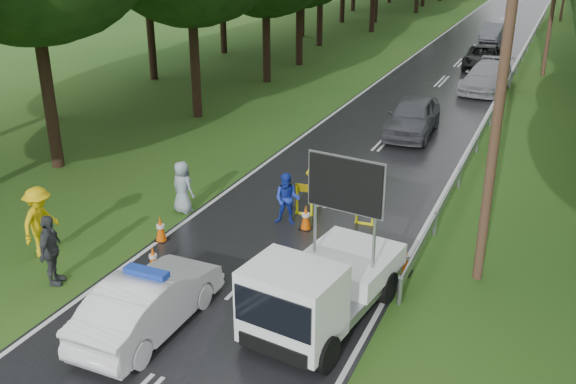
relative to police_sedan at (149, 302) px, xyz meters
The scene contains 21 objects.
ground 3.42m from the police_sedan, 71.45° to the left, with size 160.00×160.00×0.00m, color #1F4B15.
road 33.21m from the police_sedan, 88.16° to the left, with size 7.00×140.00×0.02m, color black.
guardrail 33.19m from the police_sedan, 81.74° to the left, with size 0.12×60.06×0.70m.
utility_pole_near 9.24m from the police_sedan, 39.58° to the left, with size 1.40×0.24×10.00m.
police_sedan is the anchor object (origin of this frame).
work_truck 3.69m from the police_sedan, 25.29° to the left, with size 2.58×4.75×3.61m.
barrier 7.21m from the police_sedan, 75.86° to the left, with size 2.48×0.16×1.02m.
officer 7.91m from the police_sedan, 84.31° to the left, with size 0.60×0.39×1.63m, color yellow.
civilian 6.21m from the police_sedan, 84.76° to the left, with size 0.78×0.61×1.60m, color #1C34B6.
bystander_left 4.95m from the police_sedan, 159.61° to the left, with size 1.28×0.74×1.98m, color #E0B90C.
bystander_mid 3.42m from the police_sedan, 168.46° to the left, with size 1.08×0.45×1.84m, color #393C3F.
bystander_right 6.31m from the police_sedan, 115.68° to the left, with size 0.81×0.53×1.66m, color #8A99A6.
queue_car_first 16.59m from the police_sedan, 83.53° to the left, with size 1.88×4.66×1.59m, color #3E4045.
queue_car_second 26.22m from the police_sedan, 81.96° to the left, with size 2.10×5.17×1.50m, color gray.
queue_car_third 32.07m from the police_sedan, 85.18° to the left, with size 2.30×4.98×1.38m, color black.
queue_car_fourth 43.07m from the police_sedan, 87.51° to the left, with size 1.44×4.12×1.36m, color #44454C.
cone_near_left 2.63m from the police_sedan, 123.29° to the left, with size 0.34×0.34×0.73m.
cone_center 3.74m from the police_sedan, 65.12° to the left, with size 0.38×0.38×0.81m.
cone_far 6.18m from the police_sedan, 78.57° to the left, with size 0.37×0.37×0.78m.
cone_left_mid 4.33m from the police_sedan, 121.11° to the left, with size 0.37×0.37×0.78m.
cone_right 6.51m from the police_sedan, 46.04° to the left, with size 0.37×0.37×0.78m.
Camera 1 is at (6.49, -12.92, 8.24)m, focal length 40.00 mm.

